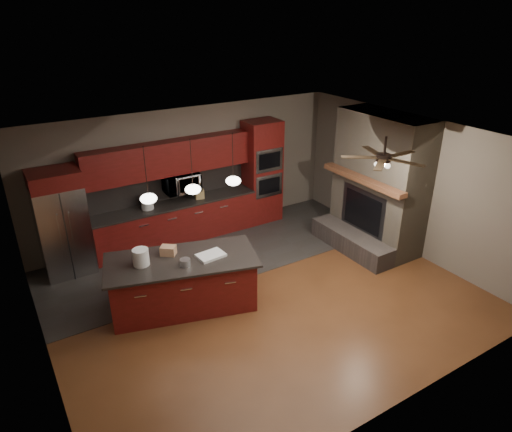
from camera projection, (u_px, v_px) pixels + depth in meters
ground at (262, 294)px, 8.12m from camera, size 7.00×7.00×0.00m
ceiling at (263, 141)px, 6.95m from camera, size 7.00×6.00×0.02m
back_wall at (188, 172)px, 9.85m from camera, size 7.00×0.02×2.80m
right_wall at (409, 184)px, 9.20m from camera, size 0.02×6.00×2.80m
left_wall at (33, 285)px, 5.86m from camera, size 0.02×6.00×2.80m
slate_tile_patch at (216, 252)px, 9.51m from camera, size 7.00×2.40×0.01m
fireplace_column at (377, 187)px, 9.33m from camera, size 1.30×2.10×2.80m
back_cabinetry at (174, 202)px, 9.64m from camera, size 3.59×0.64×2.20m
oven_tower at (262, 172)px, 10.51m from camera, size 0.80×0.63×2.38m
microwave at (181, 183)px, 9.57m from camera, size 0.73×0.41×0.50m
refrigerator at (62, 223)px, 8.42m from camera, size 0.87×0.75×2.05m
kitchen_island at (183, 283)px, 7.62m from camera, size 2.67×1.75×0.92m
white_bucket at (141, 257)px, 7.21m from camera, size 0.28×0.28×0.28m
paint_can at (185, 262)px, 7.22m from camera, size 0.24×0.24×0.11m
paint_tray at (211, 255)px, 7.50m from camera, size 0.47×0.35×0.04m
cardboard_box at (168, 250)px, 7.53m from camera, size 0.30×0.29×0.15m
counter_bucket at (147, 202)px, 9.26m from camera, size 0.30×0.30×0.28m
counter_box at (200, 194)px, 9.79m from camera, size 0.21×0.18×0.20m
pendant_left at (149, 198)px, 7.05m from camera, size 0.26×0.26×0.92m
pendant_center at (193, 189)px, 7.41m from camera, size 0.26×0.26×0.92m
pendant_right at (233, 181)px, 7.77m from camera, size 0.26×0.26×0.92m
ceiling_fan at (384, 157)px, 7.33m from camera, size 1.27×1.33×0.41m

